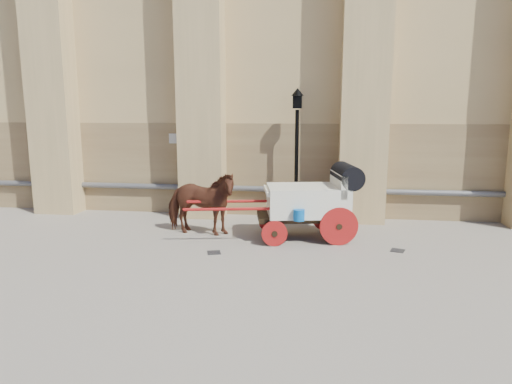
# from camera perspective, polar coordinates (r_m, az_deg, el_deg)

# --- Properties ---
(ground) EXTENTS (90.00, 90.00, 0.00)m
(ground) POSITION_cam_1_polar(r_m,az_deg,el_deg) (11.43, -6.07, -7.29)
(ground) COLOR slate
(ground) RESTS_ON ground
(horse) EXTENTS (2.22, 1.22, 1.79)m
(horse) POSITION_cam_1_polar(r_m,az_deg,el_deg) (12.66, -6.98, -1.38)
(horse) COLOR brown
(horse) RESTS_ON ground
(carriage) EXTENTS (4.75, 2.05, 2.02)m
(carriage) POSITION_cam_1_polar(r_m,az_deg,el_deg) (12.27, 7.15, -0.85)
(carriage) COLOR black
(carriage) RESTS_ON ground
(street_lamp) EXTENTS (0.38, 0.38, 4.07)m
(street_lamp) POSITION_cam_1_polar(r_m,az_deg,el_deg) (14.03, 5.10, 5.08)
(street_lamp) COLOR black
(street_lamp) RESTS_ON ground
(drain_grate_near) EXTENTS (0.40, 0.40, 0.01)m
(drain_grate_near) POSITION_cam_1_polar(r_m,az_deg,el_deg) (11.24, -5.28, -7.54)
(drain_grate_near) COLOR black
(drain_grate_near) RESTS_ON ground
(drain_grate_far) EXTENTS (0.41, 0.41, 0.01)m
(drain_grate_far) POSITION_cam_1_polar(r_m,az_deg,el_deg) (11.87, 17.29, -6.99)
(drain_grate_far) COLOR black
(drain_grate_far) RESTS_ON ground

